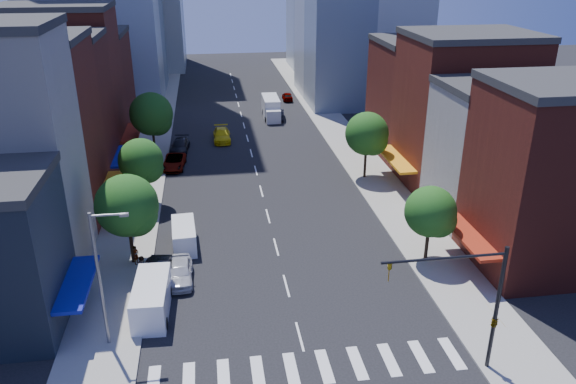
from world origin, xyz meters
The scene contains 31 objects.
ground centered at (0.00, 0.00, 0.00)m, with size 220.00×220.00×0.00m, color black.
sidewalk_left centered at (-12.50, 40.00, 0.07)m, with size 5.00×120.00×0.15m, color gray.
sidewalk_right centered at (12.50, 40.00, 0.07)m, with size 5.00×120.00×0.15m, color gray.
crosswalk centered at (0.00, -3.00, 0.01)m, with size 19.00×3.00×0.01m, color silver.
bldg_left_2 centered at (-21.00, 20.50, 8.00)m, with size 12.00×9.00×16.00m, color #5F1F16.
bldg_left_3 centered at (-21.00, 29.00, 7.50)m, with size 12.00×8.00×15.00m, color #561D15.
bldg_left_4 centered at (-21.00, 37.50, 8.50)m, with size 12.00×9.00×17.00m, color #5F1F16.
bldg_left_5 centered at (-21.00, 47.00, 6.50)m, with size 12.00×10.00×13.00m, color #561D15.
bldg_right_0 centered at (21.00, 6.50, 7.00)m, with size 12.00×9.00×14.00m, color #561D15.
bldg_right_1 centered at (21.00, 15.00, 6.00)m, with size 12.00×8.00×12.00m, color silver.
bldg_right_2 centered at (21.00, 24.00, 7.50)m, with size 12.00×10.00×15.00m, color #5F1F16.
bldg_right_3 centered at (21.00, 34.00, 6.50)m, with size 12.00×10.00×13.00m, color #561D15.
traffic_signal centered at (9.94, -4.50, 4.16)m, with size 7.24×2.24×8.00m.
streetlight centered at (-11.81, 1.00, 5.28)m, with size 2.25×0.25×9.00m.
tree_left_near centered at (-11.35, 10.92, 4.87)m, with size 4.80×4.80×7.30m.
tree_left_mid centered at (-11.35, 21.92, 4.53)m, with size 4.20×4.20×6.65m.
tree_left_far centered at (-11.35, 35.92, 5.20)m, with size 5.00×5.00×7.75m.
tree_right_near centered at (11.65, 7.92, 4.19)m, with size 4.00×4.00×6.20m.
tree_right_far centered at (11.65, 25.92, 4.86)m, with size 4.60×4.60×7.20m.
parked_car_front centered at (-7.74, 7.88, 0.77)m, with size 1.82×4.52×1.54m, color silver.
parked_car_second centered at (-9.50, 7.79, 0.78)m, with size 1.65×4.72×1.56m, color black.
parked_car_third centered at (-9.12, 32.20, 0.71)m, with size 2.36×5.12×1.42m, color #999999.
parked_car_rear centered at (-8.63, 37.88, 0.73)m, with size 2.04×5.03×1.46m, color black.
cargo_van_near centered at (-9.51, 3.86, 1.17)m, with size 2.43×5.61×2.36m.
cargo_van_far centered at (-7.55, 13.13, 0.98)m, with size 2.13×4.75×1.98m.
taxi centered at (-3.35, 41.44, 0.77)m, with size 2.16×5.32×1.54m, color yellow.
traffic_car_oncoming centered at (5.28, 50.57, 0.75)m, with size 1.59×4.55×1.50m, color black.
traffic_car_far centered at (8.23, 61.59, 0.67)m, with size 1.59×3.94×1.34m, color #999999.
box_truck centered at (4.32, 51.47, 1.41)m, with size 2.40×7.44×2.98m.
pedestrian_near centered at (-11.21, 10.66, 0.92)m, with size 0.56×0.37×1.55m, color #999999.
pedestrian_far centered at (-10.54, 8.22, 1.12)m, with size 0.94×0.73×1.94m, color #999999.
Camera 1 is at (-5.05, -28.99, 22.75)m, focal length 35.00 mm.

